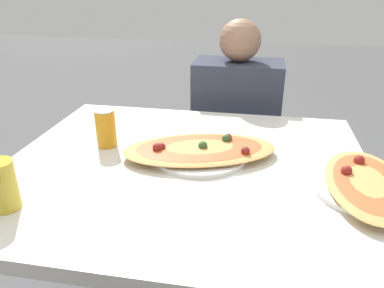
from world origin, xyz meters
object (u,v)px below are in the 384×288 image
(chair_far_seated, at_px, (236,143))
(person_seated, at_px, (236,120))
(soda_can, at_px, (106,128))
(pizza_main, at_px, (200,150))
(pizza_second, at_px, (367,184))
(dining_table, at_px, (186,186))
(drink_glass, at_px, (2,185))

(chair_far_seated, height_order, person_seated, person_seated)
(person_seated, bearing_deg, soda_can, 57.31)
(pizza_main, relative_size, pizza_second, 1.31)
(dining_table, distance_m, person_seated, 0.70)
(chair_far_seated, bearing_deg, person_seated, 90.00)
(person_seated, height_order, pizza_main, person_seated)
(chair_far_seated, xyz_separation_m, pizza_second, (0.40, -0.87, 0.30))
(person_seated, xyz_separation_m, drink_glass, (-0.50, -1.00, 0.18))
(person_seated, xyz_separation_m, pizza_main, (-0.07, -0.63, 0.13))
(dining_table, height_order, chair_far_seated, chair_far_seated)
(pizza_main, relative_size, soda_can, 4.27)
(chair_far_seated, relative_size, drink_glass, 6.87)
(pizza_main, relative_size, drink_glass, 4.20)
(drink_glass, bearing_deg, dining_table, 38.25)
(pizza_second, bearing_deg, dining_table, 172.72)
(dining_table, distance_m, soda_can, 0.33)
(person_seated, distance_m, pizza_main, 0.65)
(chair_far_seated, bearing_deg, drink_glass, 66.04)
(person_seated, relative_size, pizza_main, 2.11)
(chair_far_seated, height_order, drink_glass, drink_glass)
(soda_can, bearing_deg, drink_glass, -104.89)
(soda_can, height_order, pizza_second, soda_can)
(dining_table, distance_m, pizza_second, 0.52)
(soda_can, relative_size, drink_glass, 0.98)
(person_seated, distance_m, drink_glass, 1.13)
(dining_table, bearing_deg, pizza_main, 62.31)
(drink_glass, bearing_deg, chair_far_seated, 66.04)
(chair_far_seated, relative_size, pizza_main, 1.63)
(dining_table, xyz_separation_m, chair_far_seated, (0.11, 0.81, -0.21))
(dining_table, xyz_separation_m, drink_glass, (-0.39, -0.31, 0.14))
(dining_table, height_order, pizza_second, pizza_second)
(pizza_main, bearing_deg, person_seated, 83.39)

